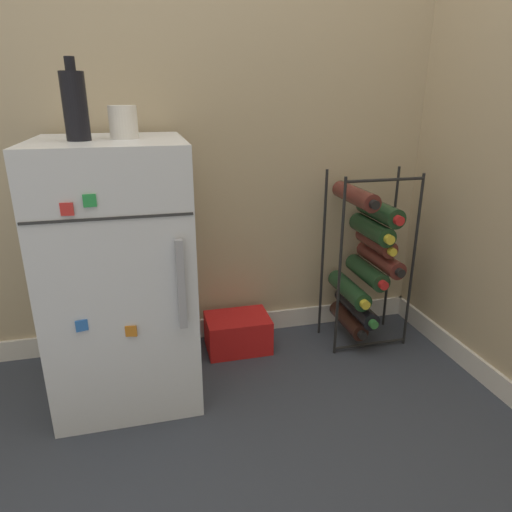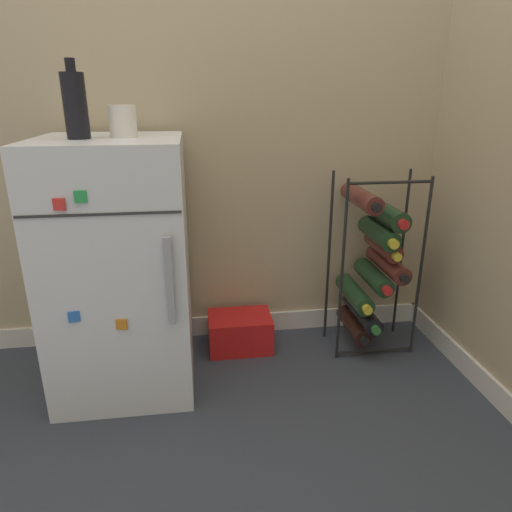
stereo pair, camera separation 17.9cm
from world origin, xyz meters
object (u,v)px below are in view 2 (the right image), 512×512
object	(u,v)px
fridge_top_bottle	(75,105)
fridge_top_cup	(123,121)
soda_box	(240,332)
mini_fridge	(121,267)
wine_rack	(371,263)

from	to	relation	value
fridge_top_bottle	fridge_top_cup	bearing A→B (deg)	17.63
soda_box	fridge_top_bottle	world-z (taller)	fridge_top_bottle
mini_fridge	fridge_top_bottle	distance (m)	0.58
wine_rack	soda_box	bearing A→B (deg)	174.67
fridge_top_cup	fridge_top_bottle	bearing A→B (deg)	-162.37
mini_fridge	wine_rack	world-z (taller)	mini_fridge
wine_rack	fridge_top_cup	distance (m)	1.13
mini_fridge	fridge_top_cup	bearing A→B (deg)	0.66
soda_box	fridge_top_cup	bearing A→B (deg)	-158.80
wine_rack	soda_box	distance (m)	0.64
soda_box	mini_fridge	bearing A→B (deg)	-161.15
soda_box	fridge_top_bottle	distance (m)	1.11
soda_box	fridge_top_cup	size ratio (longest dim) A/B	2.64
mini_fridge	fridge_top_bottle	xyz separation A→B (m)	(-0.08, -0.04, 0.57)
mini_fridge	soda_box	world-z (taller)	mini_fridge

